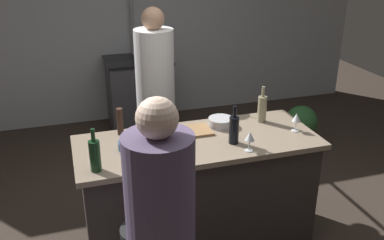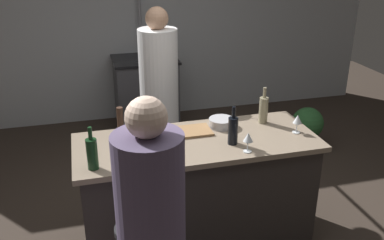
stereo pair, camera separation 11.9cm
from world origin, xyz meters
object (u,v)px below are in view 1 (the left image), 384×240
stove_range (139,93)px  mixing_bowl_blue (131,145)px  wine_glass_near_right_guest (167,137)px  pepper_mill (120,122)px  wine_bottle_white (262,108)px  wine_bottle_dark (234,129)px  potted_plant (301,125)px  mixing_bowl_steel (221,122)px  wine_glass_near_left_guest (296,118)px  wine_bottle_red (95,155)px  wine_glass_by_chef (250,137)px  chef (156,105)px  cutting_board (190,131)px

stove_range → mixing_bowl_blue: (-0.50, -2.45, 0.48)m
wine_glass_near_right_guest → pepper_mill: bearing=126.9°
wine_bottle_white → pepper_mill: bearing=175.4°
wine_bottle_dark → wine_glass_near_right_guest: 0.49m
stove_range → wine_bottle_white: wine_bottle_white is taller
wine_glass_near_right_guest → stove_range: bearing=84.2°
potted_plant → wine_bottle_white: size_ratio=1.75×
mixing_bowl_blue → wine_bottle_white: bearing=9.3°
wine_glass_near_right_guest → mixing_bowl_steel: (0.51, 0.28, -0.07)m
potted_plant → mixing_bowl_blue: 2.55m
wine_glass_near_left_guest → mixing_bowl_blue: bearing=176.9°
wine_glass_near_left_guest → wine_bottle_white: bearing=124.6°
wine_bottle_red → mixing_bowl_steel: wine_bottle_red is taller
potted_plant → wine_glass_by_chef: (-1.36, -1.49, 0.71)m
chef → cutting_board: bearing=-85.8°
chef → wine_bottle_white: (0.68, -0.87, 0.21)m
wine_bottle_white → mixing_bowl_steel: size_ratio=1.51×
stove_range → mixing_bowl_steel: mixing_bowl_steel is taller
pepper_mill → wine_bottle_white: size_ratio=0.70×
wine_bottle_white → wine_glass_near_right_guest: (-0.86, -0.27, -0.01)m
chef → mixing_bowl_steel: (0.33, -0.87, 0.14)m
wine_glass_near_left_guest → mixing_bowl_steel: wine_glass_near_left_guest is taller
stove_range → wine_bottle_red: 2.85m
wine_glass_near_right_guest → wine_glass_by_chef: 0.57m
wine_bottle_dark → wine_glass_near_left_guest: size_ratio=1.97×
chef → wine_bottle_dark: size_ratio=6.00×
mixing_bowl_blue → potted_plant: bearing=29.7°
wine_bottle_red → wine_glass_by_chef: wine_bottle_red is taller
cutting_board → wine_bottle_white: 0.62m
pepper_mill → mixing_bowl_blue: pepper_mill is taller
mixing_bowl_blue → mixing_bowl_steel: bearing=14.1°
wine_glass_near_right_guest → mixing_bowl_steel: wine_glass_near_right_guest is taller
stove_range → mixing_bowl_steel: size_ratio=4.50×
wine_bottle_white → mixing_bowl_blue: bearing=-170.7°
chef → wine_bottle_red: chef is taller
wine_bottle_dark → mixing_bowl_steel: (0.02, 0.31, -0.07)m
wine_bottle_red → potted_plant: bearing=31.2°
stove_range → potted_plant: size_ratio=1.71×
stove_range → mixing_bowl_blue: bearing=-101.5°
wine_glass_by_chef → wine_bottle_dark: bearing=111.3°
chef → potted_plant: 1.81m
chef → mixing_bowl_steel: bearing=-69.0°
chef → potted_plant: bearing=5.6°
chef → pepper_mill: 0.93m
stove_range → wine_bottle_red: size_ratio=3.04×
wine_glass_near_right_guest → mixing_bowl_blue: size_ratio=0.82×
chef → potted_plant: chef is taller
potted_plant → wine_bottle_white: 1.64m
wine_bottle_dark → mixing_bowl_steel: size_ratio=1.45×
chef → wine_bottle_red: 1.47m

